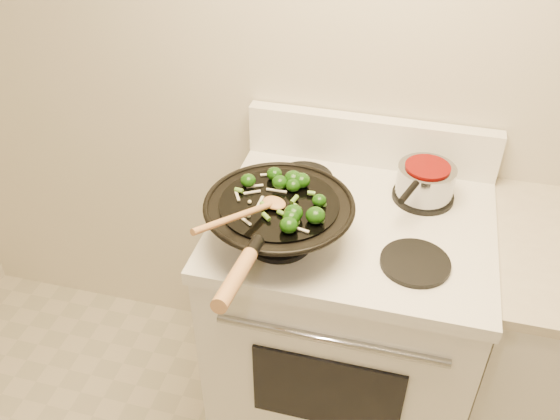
# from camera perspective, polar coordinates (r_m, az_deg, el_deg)

# --- Properties ---
(stove) EXTENTS (0.78, 0.67, 1.08)m
(stove) POSITION_cam_1_polar(r_m,az_deg,el_deg) (1.99, 6.17, -10.97)
(stove) COLOR white
(stove) RESTS_ON ground
(wok) EXTENTS (0.39, 0.65, 0.21)m
(wok) POSITION_cam_1_polar(r_m,az_deg,el_deg) (1.54, -0.13, -0.96)
(wok) COLOR black
(wok) RESTS_ON stove
(stirfry) EXTENTS (0.25, 0.25, 0.04)m
(stirfry) POSITION_cam_1_polar(r_m,az_deg,el_deg) (1.50, 1.04, 1.29)
(stirfry) COLOR #123A09
(stirfry) RESTS_ON wok
(wooden_spoon) EXTENTS (0.17, 0.28, 0.09)m
(wooden_spoon) POSITION_cam_1_polar(r_m,az_deg,el_deg) (1.44, -2.63, -0.06)
(wooden_spoon) COLOR #B47B47
(wooden_spoon) RESTS_ON wok
(saucepan) EXTENTS (0.17, 0.26, 0.10)m
(saucepan) POSITION_cam_1_polar(r_m,az_deg,el_deg) (1.76, 13.81, 2.76)
(saucepan) COLOR #919399
(saucepan) RESTS_ON stove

